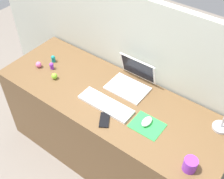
% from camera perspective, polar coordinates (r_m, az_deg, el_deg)
% --- Properties ---
extents(ground_plane, '(6.00, 6.00, 0.00)m').
position_cam_1_polar(ground_plane, '(2.66, -0.38, -12.85)').
color(ground_plane, slate).
extents(back_wall, '(2.98, 0.05, 1.38)m').
position_cam_1_polar(back_wall, '(2.33, 4.89, 2.58)').
color(back_wall, beige).
rests_on(back_wall, ground_plane).
extents(desk, '(1.78, 0.64, 0.74)m').
position_cam_1_polar(desk, '(2.36, -0.42, -7.89)').
color(desk, brown).
rests_on(desk, ground_plane).
extents(laptop, '(0.30, 0.27, 0.21)m').
position_cam_1_polar(laptop, '(2.15, 4.03, 2.01)').
color(laptop, white).
rests_on(laptop, desk).
extents(keyboard, '(0.41, 0.13, 0.02)m').
position_cam_1_polar(keyboard, '(2.02, -1.24, -2.98)').
color(keyboard, white).
rests_on(keyboard, desk).
extents(mousepad, '(0.21, 0.17, 0.00)m').
position_cam_1_polar(mousepad, '(1.92, 7.00, -7.10)').
color(mousepad, green).
rests_on(mousepad, desk).
extents(mouse, '(0.06, 0.10, 0.03)m').
position_cam_1_polar(mouse, '(1.91, 6.94, -6.33)').
color(mouse, white).
rests_on(mouse, mousepad).
extents(cell_phone, '(0.12, 0.14, 0.01)m').
position_cam_1_polar(cell_phone, '(1.93, -1.50, -6.09)').
color(cell_phone, black).
rests_on(cell_phone, desk).
extents(coffee_mug, '(0.08, 0.08, 0.09)m').
position_cam_1_polar(coffee_mug, '(1.74, 15.25, -14.22)').
color(coffee_mug, purple).
rests_on(coffee_mug, desk).
extents(toy_figurine_pink, '(0.05, 0.05, 0.05)m').
position_cam_1_polar(toy_figurine_pink, '(2.40, -14.38, 4.81)').
color(toy_figurine_pink, pink).
rests_on(toy_figurine_pink, desk).
extents(toy_figurine_lime, '(0.05, 0.05, 0.05)m').
position_cam_1_polar(toy_figurine_lime, '(2.26, -11.37, 2.63)').
color(toy_figurine_lime, '#8CDB33').
rests_on(toy_figurine_lime, desk).
extents(toy_figurine_purple, '(0.03, 0.03, 0.06)m').
position_cam_1_polar(toy_figurine_purple, '(2.35, -11.92, 4.67)').
color(toy_figurine_purple, purple).
rests_on(toy_figurine_purple, desk).
extents(toy_figurine_teal, '(0.03, 0.03, 0.06)m').
position_cam_1_polar(toy_figurine_teal, '(2.43, -11.60, 6.04)').
color(toy_figurine_teal, teal).
rests_on(toy_figurine_teal, desk).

